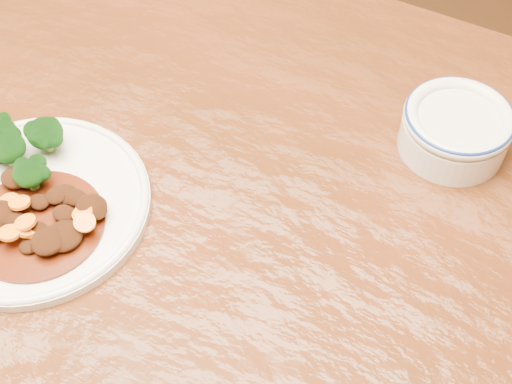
% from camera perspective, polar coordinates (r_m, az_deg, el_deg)
% --- Properties ---
extents(dining_table, '(1.52, 0.94, 0.75)m').
position_cam_1_polar(dining_table, '(0.82, -11.99, -3.47)').
color(dining_table, '#53200E').
rests_on(dining_table, ground).
extents(dinner_plate, '(0.24, 0.24, 0.01)m').
position_cam_1_polar(dinner_plate, '(0.75, -17.42, -0.95)').
color(dinner_plate, silver).
rests_on(dinner_plate, dining_table).
extents(broccoli_florets, '(0.11, 0.09, 0.04)m').
position_cam_1_polar(broccoli_florets, '(0.77, -18.86, 3.55)').
color(broccoli_florets, '#70904A').
rests_on(broccoli_florets, dinner_plate).
extents(mince_stew, '(0.13, 0.13, 0.02)m').
position_cam_1_polar(mince_stew, '(0.72, -17.08, -2.13)').
color(mince_stew, '#4B1808').
rests_on(mince_stew, dinner_plate).
extents(dip_bowl, '(0.12, 0.12, 0.05)m').
position_cam_1_polar(dip_bowl, '(0.78, 15.70, 4.96)').
color(dip_bowl, beige).
rests_on(dip_bowl, dining_table).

